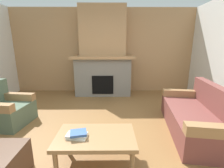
% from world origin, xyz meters
% --- Properties ---
extents(ground, '(9.00, 9.00, 0.00)m').
position_xyz_m(ground, '(0.00, 0.00, 0.00)').
color(ground, brown).
extents(wall_back_wood_panel, '(6.00, 0.12, 2.70)m').
position_xyz_m(wall_back_wood_panel, '(0.00, 3.00, 1.35)').
color(wall_back_wood_panel, tan).
rests_on(wall_back_wood_panel, ground).
extents(fireplace, '(1.90, 0.82, 2.70)m').
position_xyz_m(fireplace, '(0.00, 2.62, 1.16)').
color(fireplace, gray).
rests_on(fireplace, ground).
extents(couch, '(1.11, 1.91, 0.85)m').
position_xyz_m(couch, '(1.81, 0.25, 0.29)').
color(couch, brown).
rests_on(couch, ground).
extents(armchair, '(0.85, 0.85, 0.85)m').
position_xyz_m(armchair, '(-1.85, 0.56, 0.29)').
color(armchair, '#4C604C').
rests_on(armchair, ground).
extents(coffee_table, '(1.00, 0.60, 0.43)m').
position_xyz_m(coffee_table, '(0.05, -0.56, 0.38)').
color(coffee_table, '#997047').
rests_on(coffee_table, ground).
extents(book_stack_near_edge, '(0.27, 0.21, 0.07)m').
position_xyz_m(book_stack_near_edge, '(-0.17, -0.60, 0.47)').
color(book_stack_near_edge, beige).
rests_on(book_stack_near_edge, coffee_table).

